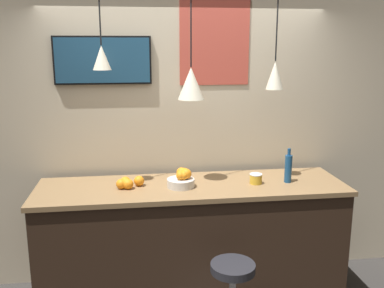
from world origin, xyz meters
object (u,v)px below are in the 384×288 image
Objects in this scene: juice_bottle at (288,168)px; spread_jar at (256,179)px; mounted_tv at (103,60)px; fruit_bowl at (182,179)px.

spread_jar is (-0.28, 0.00, -0.08)m from juice_bottle.
mounted_tv is at bearing 163.42° from juice_bottle.
fruit_bowl is at bearing 179.78° from spread_jar.
mounted_tv reaches higher than fruit_bowl.
mounted_tv reaches higher than spread_jar.
juice_bottle is at bearing -16.58° from mounted_tv.
spread_jar is 1.65m from mounted_tv.
fruit_bowl is 0.91m from juice_bottle.
mounted_tv is (-0.63, 0.45, 0.95)m from fruit_bowl.
fruit_bowl is 0.63m from spread_jar.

